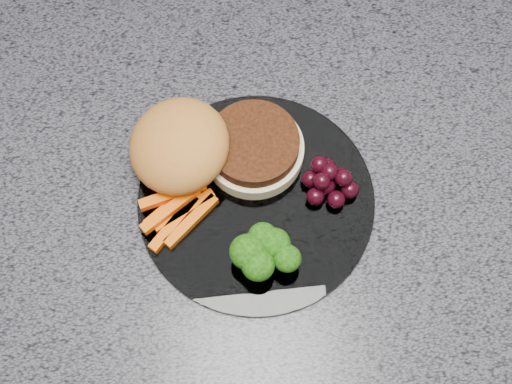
% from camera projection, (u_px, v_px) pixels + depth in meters
% --- Properties ---
extents(island_cabinet, '(1.20, 0.60, 0.86)m').
position_uv_depth(island_cabinet, '(318.00, 257.00, 1.25)').
color(island_cabinet, brown).
rests_on(island_cabinet, ground).
extents(countertop, '(1.20, 0.60, 0.04)m').
position_uv_depth(countertop, '(348.00, 143.00, 0.83)').
color(countertop, '#4F4F59').
rests_on(countertop, island_cabinet).
extents(plate, '(0.26, 0.26, 0.01)m').
position_uv_depth(plate, '(256.00, 200.00, 0.78)').
color(plate, white).
rests_on(plate, countertop).
extents(burger, '(0.22, 0.14, 0.06)m').
position_uv_depth(burger, '(206.00, 148.00, 0.77)').
color(burger, beige).
rests_on(burger, plate).
extents(carrot_sticks, '(0.09, 0.08, 0.02)m').
position_uv_depth(carrot_sticks, '(178.00, 211.00, 0.76)').
color(carrot_sticks, '#EA5A03').
rests_on(carrot_sticks, plate).
extents(broccoli, '(0.07, 0.06, 0.05)m').
position_uv_depth(broccoli, '(263.00, 252.00, 0.73)').
color(broccoli, olive).
rests_on(broccoli, plate).
extents(grape_bunch, '(0.06, 0.06, 0.03)m').
position_uv_depth(grape_bunch, '(329.00, 181.00, 0.77)').
color(grape_bunch, black).
rests_on(grape_bunch, plate).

